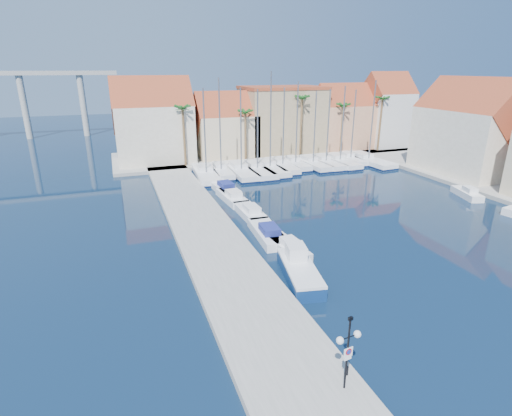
{
  "coord_description": "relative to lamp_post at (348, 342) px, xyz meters",
  "views": [
    {
      "loc": [
        -16.34,
        -20.0,
        15.1
      ],
      "look_at": [
        -4.78,
        12.33,
        3.0
      ],
      "focal_mm": 28.0,
      "sensor_mm": 36.0,
      "label": 1
    }
  ],
  "objects": [
    {
      "name": "ground",
      "position": [
        7.17,
        7.05,
        -3.14
      ],
      "size": [
        260.0,
        260.0,
        0.0
      ],
      "primitive_type": "plane",
      "color": "black",
      "rests_on": "ground"
    },
    {
      "name": "quay_west",
      "position": [
        -1.83,
        20.55,
        -2.89
      ],
      "size": [
        6.0,
        77.0,
        0.5
      ],
      "primitive_type": "cube",
      "color": "gray",
      "rests_on": "ground"
    },
    {
      "name": "shore_north",
      "position": [
        17.17,
        55.05,
        -2.89
      ],
      "size": [
        54.0,
        16.0,
        0.5
      ],
      "primitive_type": "cube",
      "color": "gray",
      "rests_on": "ground"
    },
    {
      "name": "lamp_post",
      "position": [
        0.0,
        0.0,
        0.0
      ],
      "size": [
        1.36,
        0.49,
        4.02
      ],
      "rotation": [
        0.0,
        0.0,
        0.12
      ],
      "color": "black",
      "rests_on": "quay_west"
    },
    {
      "name": "bollard",
      "position": [
        0.57,
        0.74,
        -2.41
      ],
      "size": [
        0.19,
        0.19,
        0.47
      ],
      "primitive_type": "cylinder",
      "color": "black",
      "rests_on": "quay_west"
    },
    {
      "name": "fishing_boat",
      "position": [
        2.91,
        11.15,
        -2.39
      ],
      "size": [
        3.35,
        6.76,
        2.26
      ],
      "rotation": [
        0.0,
        0.0,
        -0.19
      ],
      "color": "navy",
      "rests_on": "ground"
    },
    {
      "name": "motorboat_west_0",
      "position": [
        3.97,
        15.61,
        -2.63
      ],
      "size": [
        2.24,
        5.61,
        1.4
      ],
      "rotation": [
        0.0,
        0.0,
        0.09
      ],
      "color": "white",
      "rests_on": "ground"
    },
    {
      "name": "motorboat_west_1",
      "position": [
        3.46,
        19.11,
        -2.63
      ],
      "size": [
        2.59,
        6.84,
        1.4
      ],
      "rotation": [
        0.0,
        0.0,
        -0.07
      ],
      "color": "white",
      "rests_on": "ground"
    },
    {
      "name": "motorboat_west_2",
      "position": [
        3.74,
        25.01,
        -2.63
      ],
      "size": [
        2.06,
        6.17,
        1.4
      ],
      "rotation": [
        0.0,
        0.0,
        0.02
      ],
      "color": "white",
      "rests_on": "ground"
    },
    {
      "name": "motorboat_west_3",
      "position": [
        3.44,
        30.75,
        -2.63
      ],
      "size": [
        2.47,
        6.51,
        1.4
      ],
      "rotation": [
        0.0,
        0.0,
        0.07
      ],
      "color": "white",
      "rests_on": "ground"
    },
    {
      "name": "motorboat_west_4",
      "position": [
        3.59,
        34.84,
        -2.63
      ],
      "size": [
        2.74,
        7.04,
        1.4
      ],
      "rotation": [
        0.0,
        0.0,
        0.08
      ],
      "color": "white",
      "rests_on": "ground"
    },
    {
      "name": "motorboat_east_1",
      "position": [
        31.15,
        22.45,
        -2.63
      ],
      "size": [
        2.94,
        5.2,
        1.4
      ],
      "rotation": [
        0.0,
        0.0,
        -0.29
      ],
      "color": "white",
      "rests_on": "ground"
    },
    {
      "name": "sailboat_0",
      "position": [
        2.89,
        42.4,
        -2.57
      ],
      "size": [
        3.7,
        11.29,
        12.54
      ],
      "rotation": [
        0.0,
        0.0,
        -0.07
      ],
      "color": "white",
      "rests_on": "ground"
    },
    {
      "name": "sailboat_1",
      "position": [
        5.36,
        43.37,
        -2.52
      ],
      "size": [
        2.81,
        9.17,
        13.85
      ],
      "rotation": [
        0.0,
        0.0,
        -0.05
      ],
      "color": "white",
      "rests_on": "ground"
    },
    {
      "name": "sailboat_2",
      "position": [
        8.18,
        42.58,
        -2.57
      ],
      "size": [
        3.25,
        11.49,
        12.51
      ],
      "rotation": [
        0.0,
        0.0,
        -0.02
      ],
      "color": "white",
      "rests_on": "ground"
    },
    {
      "name": "sailboat_3",
      "position": [
        10.63,
        42.39,
        -2.57
      ],
      "size": [
        2.99,
        11.3,
        12.26
      ],
      "rotation": [
        0.0,
        0.0,
        0.0
      ],
      "color": "white",
      "rests_on": "ground"
    },
    {
      "name": "sailboat_4",
      "position": [
        12.78,
        42.71,
        -2.54
      ],
      "size": [
        3.02,
        10.99,
        14.66
      ],
      "rotation": [
        0.0,
        0.0,
        0.01
      ],
      "color": "white",
      "rests_on": "ground"
    },
    {
      "name": "sailboat_5",
      "position": [
        15.25,
        43.43,
        -2.56
      ],
      "size": [
        3.27,
        10.26,
        12.37
      ],
      "rotation": [
        0.0,
        0.0,
        -0.06
      ],
      "color": "white",
      "rests_on": "ground"
    },
    {
      "name": "sailboat_6",
      "position": [
        17.68,
        43.91,
        -2.51
      ],
      "size": [
        2.34,
        8.53,
        13.21
      ],
      "rotation": [
        0.0,
        0.0,
        0.01
      ],
      "color": "white",
      "rests_on": "ground"
    },
    {
      "name": "sailboat_7",
      "position": [
        20.33,
        43.15,
        -2.56
      ],
      "size": [
        3.03,
        9.9,
        11.81
      ],
      "rotation": [
        0.0,
        0.0,
        0.05
      ],
      "color": "white",
      "rests_on": "ground"
    },
    {
      "name": "sailboat_8",
      "position": [
        22.72,
        43.25,
        -2.56
      ],
      "size": [
        3.09,
        10.24,
        12.08
      ],
      "rotation": [
        0.0,
        0.0,
        0.04
      ],
      "color": "white",
      "rests_on": "ground"
    },
    {
      "name": "sailboat_9",
      "position": [
        25.24,
        43.15,
        -2.56
      ],
      "size": [
        2.96,
        10.38,
        12.47
      ],
      "rotation": [
        0.0,
        0.0,
        0.02
      ],
      "color": "white",
      "rests_on": "ground"
    },
    {
      "name": "sailboat_10",
      "position": [
        27.85,
        43.96,
        -2.54
      ],
      "size": [
        2.67,
        8.62,
        11.85
      ],
      "rotation": [
        0.0,
        0.0,
        -0.05
      ],
      "color": "white",
      "rests_on": "ground"
    },
    {
      "name": "sailboat_11",
      "position": [
        30.12,
        42.47,
        -2.57
      ],
      "size": [
        4.07,
        12.16,
        13.28
      ],
      "rotation": [
        0.0,
        0.0,
        0.08
      ],
      "color": "white",
      "rests_on": "ground"
    },
    {
      "name": "building_0",
      "position": [
        -2.83,
        54.05,
        3.38
      ],
      "size": [
        12.3,
        9.0,
        13.5
      ],
      "color": "beige",
      "rests_on": "shore_north"
    },
    {
      "name": "building_1",
      "position": [
        9.17,
        54.05,
        2.16
      ],
      "size": [
        10.3,
        8.0,
        11.0
      ],
      "color": "beige",
      "rests_on": "shore_north"
    },
    {
      "name": "building_2",
      "position": [
        20.17,
        55.05,
        3.12
      ],
      "size": [
        14.2,
        10.2,
        11.5
      ],
      "color": "#99875E",
      "rests_on": "shore_north"
    },
    {
      "name": "building_3",
      "position": [
        32.17,
        54.05,
        2.72
      ],
      "size": [
        10.3,
        8.0,
        12.0
      ],
      "color": "tan",
      "rests_on": "shore_north"
    },
    {
      "name": "building_4",
      "position": [
        41.17,
        53.05,
        3.83
      ],
      "size": [
        8.3,
        8.0,
        14.0
      ],
      "color": "silver",
      "rests_on": "shore_north"
    },
    {
      "name": "building_6",
      "position": [
        39.17,
        31.05,
        3.38
      ],
      "size": [
        9.0,
        14.3,
        13.5
      ],
      "color": "beige",
      "rests_on": "shore_east"
    },
    {
      "name": "palm_0",
      "position": [
        1.17,
        49.05,
        5.94
      ],
      "size": [
        2.6,
        2.6,
        10.15
      ],
      "color": "brown",
      "rests_on": "shore_north"
    },
    {
      "name": "palm_1",
      "position": [
        11.17,
        49.05,
        5.0
      ],
      "size": [
        2.6,
        2.6,
        9.15
      ],
      "color": "brown",
      "rests_on": "shore_north"
    },
    {
      "name": "palm_2",
      "position": [
        21.17,
        49.05,
        6.88
      ],
      "size": [
        2.6,
        2.6,
        11.15
      ],
      "color": "brown",
      "rests_on": "shore_north"
    },
    {
      "name": "palm_3",
      "position": [
        29.17,
        49.05,
        5.47
      ],
      "size": [
        2.6,
        2.6,
        9.65
      ],
      "color": "brown",
      "rests_on": "shore_north"
    },
    {
      "name": "palm_4",
      "position": [
        37.17,
        49.05,
        6.41
      ],
      "size": [
        2.6,
        2.6,
        10.65
      ],
      "color": "brown",
      "rests_on": "shore_north"
    }
  ]
}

